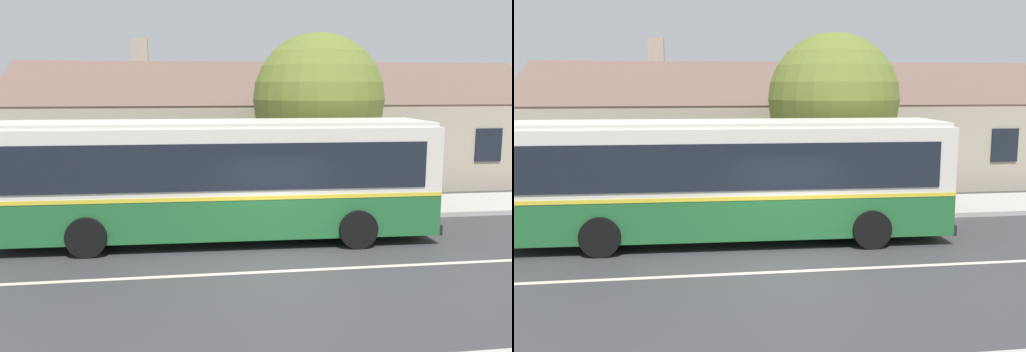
% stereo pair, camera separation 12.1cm
% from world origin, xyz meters
% --- Properties ---
extents(ground_plane, '(300.00, 300.00, 0.00)m').
position_xyz_m(ground_plane, '(0.00, 0.00, 0.00)').
color(ground_plane, '#38383A').
extents(sidewalk_far, '(60.00, 3.00, 0.15)m').
position_xyz_m(sidewalk_far, '(0.00, 6.00, 0.07)').
color(sidewalk_far, '#ADAAA3').
rests_on(sidewalk_far, ground).
extents(lane_divider_stripe, '(60.00, 0.16, 0.01)m').
position_xyz_m(lane_divider_stripe, '(0.00, 0.00, 0.00)').
color(lane_divider_stripe, beige).
rests_on(lane_divider_stripe, ground).
extents(community_building, '(22.40, 9.73, 6.22)m').
position_xyz_m(community_building, '(2.23, 13.43, 1.80)').
color(community_building, tan).
rests_on(community_building, ground).
extents(transit_bus, '(11.74, 3.01, 3.21)m').
position_xyz_m(transit_bus, '(-1.31, 2.90, 1.72)').
color(transit_bus, '#236633').
rests_on(transit_bus, ground).
extents(bench_down_street, '(1.80, 0.51, 0.94)m').
position_xyz_m(bench_down_street, '(-5.30, 5.92, 0.58)').
color(bench_down_street, brown).
rests_on(bench_down_street, sidewalk_far).
extents(street_tree_primary, '(4.47, 4.47, 5.92)m').
position_xyz_m(street_tree_primary, '(2.47, 6.88, 3.53)').
color(street_tree_primary, '#4C3828').
rests_on(street_tree_primary, ground).
extents(bus_stop_sign, '(0.36, 0.07, 2.40)m').
position_xyz_m(bus_stop_sign, '(4.21, 4.99, 1.64)').
color(bus_stop_sign, gray).
rests_on(bus_stop_sign, sidewalk_far).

